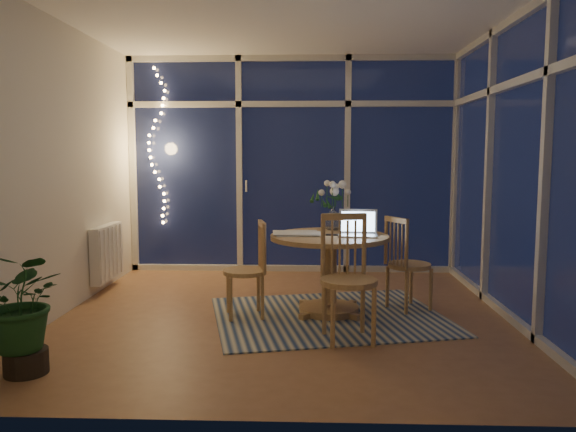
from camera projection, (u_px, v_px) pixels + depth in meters
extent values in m
plane|color=#92623F|center=(287.00, 316.00, 4.99)|extent=(4.00, 4.00, 0.00)
plane|color=white|center=(287.00, 14.00, 4.71)|extent=(4.00, 4.00, 0.00)
cube|color=white|center=(293.00, 165.00, 6.84)|extent=(4.00, 0.04, 2.60)
cube|color=white|center=(271.00, 179.00, 2.86)|extent=(4.00, 0.04, 2.60)
cube|color=white|center=(60.00, 169.00, 4.93)|extent=(0.04, 4.00, 2.60)
cube|color=white|center=(521.00, 169.00, 4.78)|extent=(0.04, 4.00, 2.60)
cube|color=silver|center=(293.00, 165.00, 6.80)|extent=(4.00, 0.10, 2.60)
cube|color=silver|center=(516.00, 169.00, 4.78)|extent=(0.10, 4.00, 2.60)
cube|color=white|center=(107.00, 252.00, 5.91)|extent=(0.10, 0.70, 0.58)
cube|color=black|center=(326.00, 239.00, 9.95)|extent=(12.00, 6.00, 0.10)
cube|color=#3E2716|center=(299.00, 183.00, 10.36)|extent=(11.00, 0.08, 1.80)
cube|color=#353840|center=(314.00, 122.00, 13.19)|extent=(7.00, 3.00, 2.20)
sphere|color=#163318|center=(242.00, 221.00, 8.35)|extent=(0.90, 0.90, 0.90)
cube|color=beige|center=(329.00, 316.00, 4.96)|extent=(2.28, 1.98, 0.01)
cylinder|color=#9E7347|center=(329.00, 275.00, 5.02)|extent=(1.26, 1.26, 0.72)
cube|color=#9E7347|center=(245.00, 269.00, 4.89)|extent=(0.48, 0.48, 0.86)
cube|color=#9E7347|center=(409.00, 263.00, 5.13)|extent=(0.55, 0.55, 0.88)
cube|color=#9E7347|center=(349.00, 278.00, 4.26)|extent=(0.53, 0.53, 0.98)
imported|color=white|center=(333.00, 219.00, 5.33)|extent=(0.24, 0.24, 0.21)
imported|color=white|center=(356.00, 230.00, 5.15)|extent=(0.18, 0.18, 0.04)
cube|color=white|center=(296.00, 234.00, 4.99)|extent=(0.44, 0.35, 0.02)
cube|color=black|center=(332.00, 235.00, 4.95)|extent=(0.11, 0.07, 0.01)
imported|color=#19461F|center=(24.00, 317.00, 3.63)|extent=(0.55, 0.48, 0.76)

